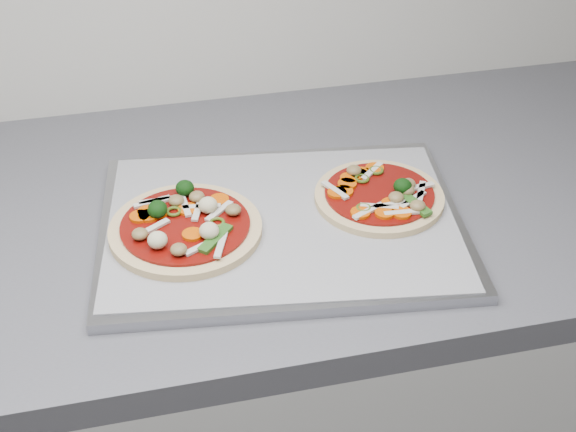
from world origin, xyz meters
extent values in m
cube|color=silver|center=(0.00, 1.30, 0.43)|extent=(3.60, 0.60, 0.86)
cube|color=#9A9BA0|center=(-0.49, 1.23, 0.91)|extent=(0.49, 0.39, 0.01)
cube|color=gray|center=(-0.49, 1.23, 0.92)|extent=(0.47, 0.37, 0.00)
cylinder|color=#D1B27E|center=(-0.61, 1.23, 0.92)|extent=(0.22, 0.22, 0.01)
cylinder|color=#730804|center=(-0.61, 1.23, 0.93)|extent=(0.18, 0.18, 0.00)
cylinder|color=#F15902|center=(-0.65, 1.26, 0.93)|extent=(0.03, 0.03, 0.00)
cube|color=beige|center=(-0.60, 1.26, 0.93)|extent=(0.01, 0.05, 0.00)
cylinder|color=#F15902|center=(-0.64, 1.26, 0.93)|extent=(0.03, 0.03, 0.00)
torus|color=#405514|center=(-0.57, 1.22, 0.93)|extent=(0.03, 0.03, 0.00)
cylinder|color=#F15902|center=(-0.60, 1.26, 0.93)|extent=(0.03, 0.03, 0.00)
cube|color=beige|center=(-0.57, 1.18, 0.93)|extent=(0.02, 0.05, 0.00)
torus|color=#405514|center=(-0.62, 1.26, 0.93)|extent=(0.03, 0.03, 0.00)
cube|color=beige|center=(-0.59, 1.25, 0.93)|extent=(0.02, 0.05, 0.00)
ellipsoid|color=beige|center=(-0.58, 1.25, 0.94)|extent=(0.03, 0.03, 0.02)
cube|color=beige|center=(-0.58, 1.26, 0.93)|extent=(0.05, 0.01, 0.00)
ellipsoid|color=brown|center=(-0.61, 1.27, 0.94)|extent=(0.02, 0.02, 0.01)
cylinder|color=#F15902|center=(-0.60, 1.20, 0.93)|extent=(0.03, 0.03, 0.00)
ellipsoid|color=brown|center=(-0.55, 1.24, 0.94)|extent=(0.03, 0.03, 0.01)
cylinder|color=#F15902|center=(-0.66, 1.25, 0.93)|extent=(0.04, 0.04, 0.00)
ellipsoid|color=brown|center=(-0.62, 1.17, 0.94)|extent=(0.03, 0.03, 0.01)
cube|color=beige|center=(-0.59, 1.18, 0.93)|extent=(0.05, 0.03, 0.00)
cube|color=beige|center=(-0.64, 1.28, 0.93)|extent=(0.05, 0.01, 0.00)
cube|color=beige|center=(-0.65, 1.23, 0.93)|extent=(0.04, 0.03, 0.00)
ellipsoid|color=beige|center=(-0.64, 1.19, 0.94)|extent=(0.03, 0.03, 0.02)
cube|color=beige|center=(-0.56, 1.24, 0.93)|extent=(0.04, 0.04, 0.00)
ellipsoid|color=black|center=(-0.64, 1.25, 0.94)|extent=(0.03, 0.03, 0.02)
ellipsoid|color=black|center=(-0.60, 1.29, 0.94)|extent=(0.03, 0.03, 0.02)
ellipsoid|color=black|center=(-0.64, 1.25, 0.94)|extent=(0.03, 0.03, 0.02)
cube|color=beige|center=(-0.64, 1.28, 0.93)|extent=(0.05, 0.02, 0.00)
ellipsoid|color=brown|center=(-0.59, 1.27, 0.94)|extent=(0.03, 0.03, 0.01)
cylinder|color=#F15902|center=(-0.56, 1.27, 0.93)|extent=(0.04, 0.04, 0.00)
cube|color=#366E22|center=(-0.58, 1.19, 0.93)|extent=(0.05, 0.05, 0.00)
ellipsoid|color=brown|center=(-0.66, 1.21, 0.94)|extent=(0.03, 0.03, 0.01)
cylinder|color=#F15902|center=(-0.65, 1.25, 0.93)|extent=(0.03, 0.03, 0.00)
ellipsoid|color=beige|center=(-0.58, 1.20, 0.94)|extent=(0.03, 0.03, 0.02)
cylinder|color=#D1B27E|center=(-0.36, 1.24, 0.92)|extent=(0.19, 0.19, 0.01)
cylinder|color=#730804|center=(-0.36, 1.24, 0.93)|extent=(0.16, 0.16, 0.00)
cube|color=beige|center=(-0.35, 1.29, 0.93)|extent=(0.04, 0.04, 0.00)
cube|color=beige|center=(-0.34, 1.19, 0.93)|extent=(0.05, 0.01, 0.00)
cube|color=beige|center=(-0.38, 1.20, 0.93)|extent=(0.05, 0.03, 0.00)
cube|color=beige|center=(-0.37, 1.21, 0.93)|extent=(0.05, 0.02, 0.00)
cylinder|color=#F15902|center=(-0.41, 1.25, 0.93)|extent=(0.03, 0.03, 0.00)
cylinder|color=#F15902|center=(-0.39, 1.27, 0.93)|extent=(0.03, 0.03, 0.00)
cylinder|color=#F15902|center=(-0.38, 1.28, 0.93)|extent=(0.03, 0.03, 0.00)
cube|color=beige|center=(-0.31, 1.24, 0.93)|extent=(0.05, 0.01, 0.00)
cube|color=beige|center=(-0.32, 1.21, 0.93)|extent=(0.04, 0.03, 0.00)
torus|color=#405514|center=(-0.34, 1.29, 0.93)|extent=(0.02, 0.02, 0.00)
ellipsoid|color=brown|center=(-0.32, 1.24, 0.94)|extent=(0.03, 0.03, 0.01)
ellipsoid|color=brown|center=(-0.32, 1.20, 0.94)|extent=(0.03, 0.03, 0.01)
ellipsoid|color=brown|center=(-0.34, 1.22, 0.94)|extent=(0.02, 0.02, 0.01)
cube|color=beige|center=(-0.35, 1.21, 0.93)|extent=(0.05, 0.01, 0.00)
cylinder|color=#F15902|center=(-0.34, 1.30, 0.93)|extent=(0.03, 0.03, 0.00)
cube|color=beige|center=(-0.41, 1.26, 0.93)|extent=(0.03, 0.05, 0.00)
cylinder|color=#F15902|center=(-0.35, 1.21, 0.93)|extent=(0.03, 0.03, 0.00)
cube|color=beige|center=(-0.30, 1.23, 0.93)|extent=(0.03, 0.05, 0.00)
ellipsoid|color=black|center=(-0.33, 1.24, 0.94)|extent=(0.03, 0.03, 0.02)
cube|color=#366E22|center=(-0.32, 1.21, 0.93)|extent=(0.03, 0.06, 0.00)
cylinder|color=#F15902|center=(-0.36, 1.20, 0.93)|extent=(0.03, 0.03, 0.00)
cylinder|color=#F15902|center=(-0.40, 1.25, 0.93)|extent=(0.03, 0.03, 0.00)
torus|color=#405514|center=(-0.37, 1.28, 0.93)|extent=(0.03, 0.03, 0.00)
torus|color=#405514|center=(-0.39, 1.21, 0.93)|extent=(0.03, 0.03, 0.00)
ellipsoid|color=brown|center=(-0.32, 1.23, 0.94)|extent=(0.03, 0.03, 0.01)
cylinder|color=#F15902|center=(-0.34, 1.19, 0.93)|extent=(0.03, 0.03, 0.00)
ellipsoid|color=brown|center=(-0.38, 1.29, 0.94)|extent=(0.03, 0.03, 0.01)
cylinder|color=#F15902|center=(-0.36, 1.29, 0.93)|extent=(0.03, 0.03, 0.00)
cylinder|color=#F15902|center=(-0.39, 1.20, 0.93)|extent=(0.04, 0.04, 0.00)
cylinder|color=#F15902|center=(-0.37, 1.29, 0.93)|extent=(0.03, 0.03, 0.00)
camera|label=1|loc=(-0.66, 0.44, 1.51)|focal=50.00mm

